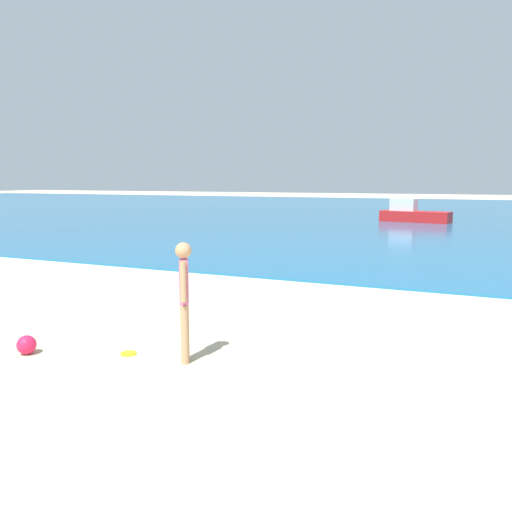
{
  "coord_description": "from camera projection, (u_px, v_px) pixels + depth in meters",
  "views": [
    {
      "loc": [
        3.97,
        1.48,
        2.54
      ],
      "look_at": [
        0.05,
        10.23,
        1.14
      ],
      "focal_mm": 36.9,
      "sensor_mm": 36.0,
      "label": 1
    }
  ],
  "objects": [
    {
      "name": "beach_ball",
      "position": [
        27.0,
        345.0,
        7.7
      ],
      "size": [
        0.28,
        0.28,
        0.28
      ],
      "primitive_type": "sphere",
      "color": "#E51E4C",
      "rests_on": "ground"
    },
    {
      "name": "boat_far",
      "position": [
        413.0,
        214.0,
        31.17
      ],
      "size": [
        4.15,
        1.92,
        1.36
      ],
      "rotation": [
        0.0,
        0.0,
        -0.17
      ],
      "color": "red",
      "rests_on": "water"
    },
    {
      "name": "frisbee",
      "position": [
        129.0,
        354.0,
        7.71
      ],
      "size": [
        0.23,
        0.23,
        0.03
      ],
      "primitive_type": "cylinder",
      "color": "yellow",
      "rests_on": "ground"
    },
    {
      "name": "person_standing",
      "position": [
        184.0,
        295.0,
        7.26
      ],
      "size": [
        0.23,
        0.35,
        1.69
      ],
      "rotation": [
        0.0,
        0.0,
        5.21
      ],
      "color": "tan",
      "rests_on": "ground"
    },
    {
      "name": "water",
      "position": [
        435.0,
        213.0,
        40.12
      ],
      "size": [
        160.0,
        60.0,
        0.06
      ],
      "primitive_type": "cube",
      "color": "#1E6B9E",
      "rests_on": "ground"
    }
  ]
}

